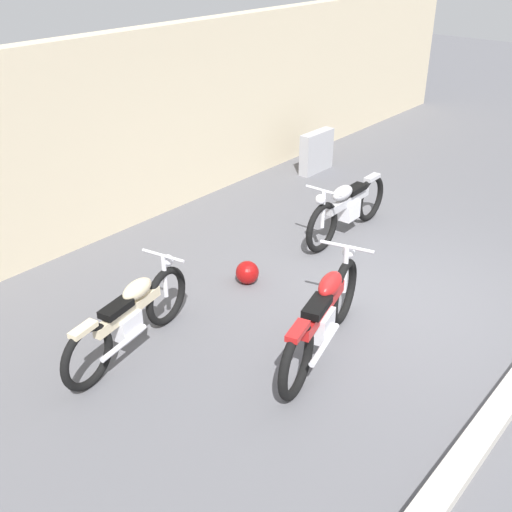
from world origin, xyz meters
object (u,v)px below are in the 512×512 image
(helmet, at_px, (247,272))
(motorcycle_red, at_px, (323,316))
(stone_marker, at_px, (316,152))
(motorcycle_silver, at_px, (347,207))
(motorcycle_cream, at_px, (130,317))

(helmet, xyz_separation_m, motorcycle_red, (-0.60, -1.55, 0.32))
(stone_marker, relative_size, motorcycle_red, 0.37)
(stone_marker, xyz_separation_m, motorcycle_silver, (-1.92, -1.88, 0.07))
(helmet, relative_size, motorcycle_red, 0.14)
(motorcycle_red, relative_size, motorcycle_silver, 1.03)
(stone_marker, height_order, helmet, stone_marker)
(motorcycle_cream, distance_m, motorcycle_silver, 3.84)
(helmet, height_order, motorcycle_silver, motorcycle_silver)
(helmet, distance_m, motorcycle_cream, 1.88)
(stone_marker, height_order, motorcycle_red, motorcycle_red)
(helmet, distance_m, motorcycle_silver, 2.00)
(stone_marker, bearing_deg, helmet, -156.65)
(motorcycle_red, distance_m, motorcycle_cream, 2.00)
(stone_marker, relative_size, helmet, 2.64)
(motorcycle_red, distance_m, motorcycle_silver, 2.91)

